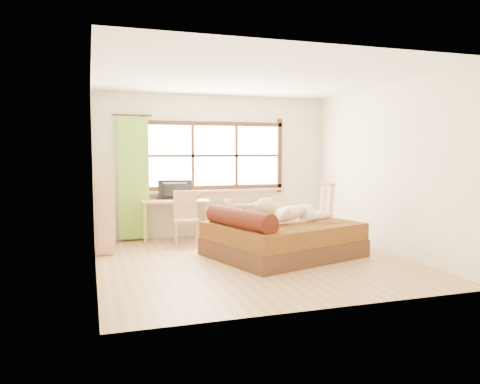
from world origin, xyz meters
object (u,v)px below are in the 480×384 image
object	(u,v)px
bed	(280,238)
pipe_shelf	(243,212)
desk	(176,205)
bookshelf	(105,215)
chair	(186,215)
kitten	(237,215)
woman	(293,202)

from	to	relation	value
bed	pipe_shelf	bearing A→B (deg)	72.85
bed	pipe_shelf	world-z (taller)	bed
desk	bookshelf	xyz separation A→B (m)	(-1.26, -0.67, -0.03)
pipe_shelf	bookshelf	world-z (taller)	bookshelf
chair	bookshelf	size ratio (longest dim) A/B	0.77
chair	desk	bearing A→B (deg)	115.50
pipe_shelf	desk	bearing A→B (deg)	-167.07
kitten	chair	distance (m)	1.41
desk	chair	size ratio (longest dim) A/B	1.35
woman	pipe_shelf	distance (m)	1.98
desk	pipe_shelf	bearing A→B (deg)	13.46
kitten	chair	world-z (taller)	chair
desk	pipe_shelf	world-z (taller)	desk
woman	bed	bearing A→B (deg)	153.06
kitten	chair	bearing A→B (deg)	95.64
bed	kitten	world-z (taller)	bed
kitten	woman	bearing A→B (deg)	-26.91
woman	bookshelf	distance (m)	3.02
woman	kitten	xyz separation A→B (m)	(-0.87, 0.15, -0.19)
woman	bookshelf	size ratio (longest dim) A/B	1.21
chair	bed	bearing A→B (deg)	-40.95
pipe_shelf	woman	bearing A→B (deg)	-76.27
kitten	pipe_shelf	distance (m)	1.91
desk	bookshelf	bearing A→B (deg)	-143.70
desk	pipe_shelf	xyz separation A→B (m)	(1.33, 0.12, -0.19)
desk	bookshelf	world-z (taller)	bookshelf
woman	desk	xyz separation A→B (m)	(-1.53, 1.81, -0.19)
kitten	pipe_shelf	bearing A→B (deg)	52.23
bed	bookshelf	size ratio (longest dim) A/B	2.07
woman	kitten	distance (m)	0.90
bookshelf	chair	bearing A→B (deg)	16.44
woman	kitten	bearing A→B (deg)	153.09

